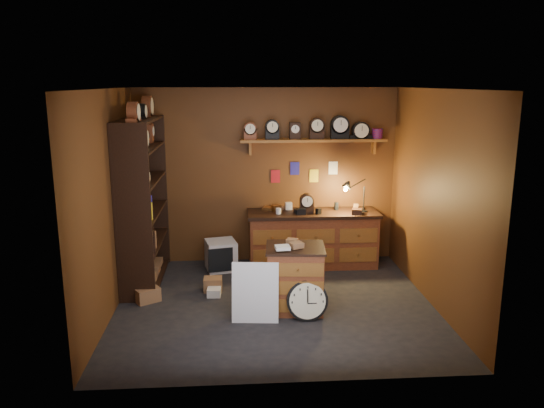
{
  "coord_description": "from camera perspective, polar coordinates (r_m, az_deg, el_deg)",
  "views": [
    {
      "loc": [
        -0.47,
        -6.28,
        2.77
      ],
      "look_at": [
        -0.01,
        0.35,
        1.24
      ],
      "focal_mm": 35.0,
      "sensor_mm": 36.0,
      "label": 1
    }
  ],
  "objects": [
    {
      "name": "floor_box_a",
      "position": [
        7.15,
        -13.32,
        -9.43
      ],
      "size": [
        0.38,
        0.37,
        0.18
      ],
      "primitive_type": "cube",
      "rotation": [
        0.0,
        0.0,
        0.56
      ],
      "color": "#8F623E",
      "rests_on": "ground"
    },
    {
      "name": "low_cabinet",
      "position": [
        6.61,
        2.5,
        -7.71
      ],
      "size": [
        0.76,
        0.66,
        0.91
      ],
      "rotation": [
        0.0,
        0.0,
        -0.08
      ],
      "color": "brown",
      "rests_on": "ground"
    },
    {
      "name": "workbench",
      "position": [
        8.18,
        4.4,
        -3.41
      ],
      "size": [
        1.99,
        0.66,
        1.36
      ],
      "color": "brown",
      "rests_on": "ground"
    },
    {
      "name": "mini_fridge",
      "position": [
        8.07,
        -5.51,
        -5.51
      ],
      "size": [
        0.51,
        0.53,
        0.45
      ],
      "rotation": [
        0.0,
        0.0,
        0.22
      ],
      "color": "silver",
      "rests_on": "ground"
    },
    {
      "name": "big_round_clock",
      "position": [
        6.41,
        3.81,
        -10.32
      ],
      "size": [
        0.49,
        0.16,
        0.49
      ],
      "color": "black",
      "rests_on": "ground"
    },
    {
      "name": "floor",
      "position": [
        6.89,
        0.32,
        -10.79
      ],
      "size": [
        4.0,
        4.0,
        0.0
      ],
      "primitive_type": "plane",
      "color": "black",
      "rests_on": "ground"
    },
    {
      "name": "floor_box_c",
      "position": [
        7.33,
        -6.37,
        -8.57
      ],
      "size": [
        0.25,
        0.21,
        0.18
      ],
      "primitive_type": "cube",
      "rotation": [
        0.0,
        0.0,
        -0.01
      ],
      "color": "#8F623E",
      "rests_on": "ground"
    },
    {
      "name": "shelving_unit",
      "position": [
        7.54,
        -13.96,
        0.94
      ],
      "size": [
        0.47,
        1.6,
        2.58
      ],
      "color": "black",
      "rests_on": "ground"
    },
    {
      "name": "floor_box_b",
      "position": [
        7.19,
        -6.24,
        -9.35
      ],
      "size": [
        0.19,
        0.22,
        0.11
      ],
      "primitive_type": "cube",
      "rotation": [
        0.0,
        0.0,
        -0.05
      ],
      "color": "white",
      "rests_on": "ground"
    },
    {
      "name": "room_shell",
      "position": [
        6.5,
        0.66,
        3.64
      ],
      "size": [
        4.02,
        3.62,
        2.71
      ],
      "color": "#563014",
      "rests_on": "ground"
    },
    {
      "name": "white_panel",
      "position": [
        6.47,
        -1.8,
        -12.41
      ],
      "size": [
        0.56,
        0.2,
        0.73
      ],
      "primitive_type": "cube",
      "rotation": [
        -0.17,
        0.0,
        -0.09
      ],
      "color": "silver",
      "rests_on": "ground"
    }
  ]
}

